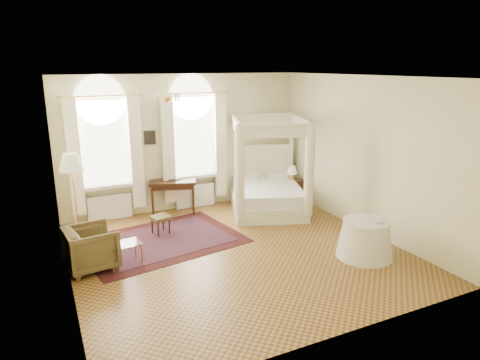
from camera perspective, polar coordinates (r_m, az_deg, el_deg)
The scene contains 18 objects.
ground at distance 8.41m, azimuth -0.50°, elevation -9.50°, with size 6.00×6.00×0.00m, color olive.
room_walls at distance 7.79m, azimuth -0.53°, elevation 3.84°, with size 6.00×6.00×6.00m.
window_left at distance 10.09m, azimuth -17.47°, elevation 2.90°, with size 1.62×0.27×3.29m.
window_right at distance 10.58m, azimuth -6.16°, elevation 4.06°, with size 1.62×0.27×3.29m.
chandelier at distance 8.47m, azimuth -9.70°, elevation 10.87°, with size 0.51×0.45×0.50m.
wall_pictures at distance 10.56m, azimuth -6.98°, elevation 6.23°, with size 2.54×0.03×0.39m.
canopy_bed at distance 10.51m, azimuth 3.66°, elevation -1.38°, with size 2.32×2.56×2.30m.
nightstand at distance 11.28m, azimuth 7.38°, elevation -1.49°, with size 0.42×0.38×0.60m, color #341D0E.
nightstand_lamp at distance 11.11m, azimuth 6.97°, elevation 1.23°, with size 0.26×0.26×0.38m.
writing_desk at distance 10.41m, azimuth -8.95°, elevation -0.67°, with size 1.22×0.88×0.82m.
laptop at distance 10.43m, azimuth -8.81°, elevation 0.12°, with size 0.33×0.22×0.03m, color black.
stool at distance 9.25m, azimuth -10.58°, elevation -5.14°, with size 0.43×0.43×0.41m.
armchair at distance 8.07m, azimuth -19.20°, elevation -8.53°, with size 0.82×0.85×0.77m, color #4C3F20.
coffee_table at distance 8.02m, azimuth -15.22°, elevation -8.47°, with size 0.64×0.49×0.41m.
floor_lamp at distance 9.04m, azimuth -21.57°, elevation 1.65°, with size 0.47×0.47×1.83m.
oriental_rug at distance 9.02m, azimuth -10.41°, elevation -7.95°, with size 3.44×2.72×0.01m.
side_table at distance 8.41m, azimuth 16.34°, elevation -7.54°, with size 1.05×1.05×0.72m.
book at distance 8.22m, azimuth 17.06°, elevation -5.32°, with size 0.20×0.26×0.02m, color black.
Camera 1 is at (-3.24, -6.92, 3.51)m, focal length 32.00 mm.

